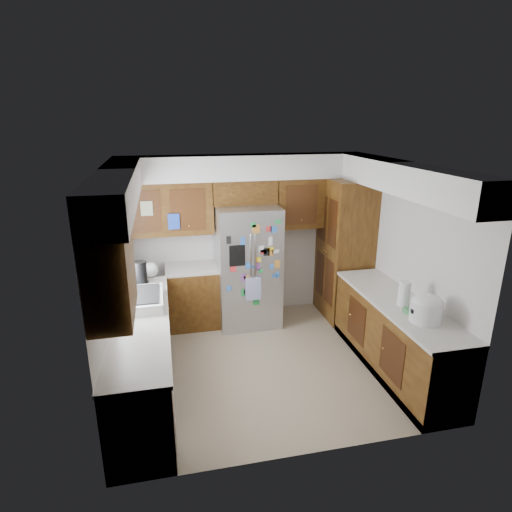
# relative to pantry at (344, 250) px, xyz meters

# --- Properties ---
(floor) EXTENTS (3.60, 3.60, 0.00)m
(floor) POSITION_rel_pantry_xyz_m (-1.50, -1.15, -1.07)
(floor) COLOR tan
(floor) RESTS_ON ground
(room_shell) EXTENTS (3.64, 3.24, 2.52)m
(room_shell) POSITION_rel_pantry_xyz_m (-1.61, -0.79, 0.75)
(room_shell) COLOR beige
(room_shell) RESTS_ON ground
(left_counter_run) EXTENTS (1.36, 3.20, 0.92)m
(left_counter_run) POSITION_rel_pantry_xyz_m (-2.86, -1.12, -0.65)
(left_counter_run) COLOR #3E1F0C
(left_counter_run) RESTS_ON ground
(right_counter_run) EXTENTS (0.63, 2.25, 0.92)m
(right_counter_run) POSITION_rel_pantry_xyz_m (0.00, -1.62, -0.65)
(right_counter_run) COLOR #3E1F0C
(right_counter_run) RESTS_ON ground
(pantry) EXTENTS (0.60, 0.90, 2.15)m
(pantry) POSITION_rel_pantry_xyz_m (0.00, 0.00, 0.00)
(pantry) COLOR #3E1F0C
(pantry) RESTS_ON ground
(fridge) EXTENTS (0.90, 0.79, 1.80)m
(fridge) POSITION_rel_pantry_xyz_m (-1.50, 0.05, -0.17)
(fridge) COLOR #9D9DA2
(fridge) RESTS_ON ground
(bridge_cabinet) EXTENTS (0.96, 0.34, 0.35)m
(bridge_cabinet) POSITION_rel_pantry_xyz_m (-1.50, 0.28, 0.90)
(bridge_cabinet) COLOR #3E1F0C
(bridge_cabinet) RESTS_ON fridge
(fridge_top_items) EXTENTS (0.82, 0.27, 0.26)m
(fridge_top_items) POSITION_rel_pantry_xyz_m (-1.59, 0.23, 1.19)
(fridge_top_items) COLOR #1416C8
(fridge_top_items) RESTS_ON bridge_cabinet
(sink_assembly) EXTENTS (0.52, 0.70, 0.37)m
(sink_assembly) POSITION_rel_pantry_xyz_m (-3.00, -1.05, -0.09)
(sink_assembly) COLOR white
(sink_assembly) RESTS_ON left_counter_run
(left_counter_clutter) EXTENTS (0.40, 0.88, 0.38)m
(left_counter_clutter) POSITION_rel_pantry_xyz_m (-2.98, -0.34, -0.02)
(left_counter_clutter) COLOR black
(left_counter_clutter) RESTS_ON left_counter_run
(rice_cooker) EXTENTS (0.35, 0.34, 0.30)m
(rice_cooker) POSITION_rel_pantry_xyz_m (-0.00, -2.14, 0.00)
(rice_cooker) COLOR silver
(rice_cooker) RESTS_ON right_counter_run
(paper_towel) EXTENTS (0.13, 0.13, 0.30)m
(paper_towel) POSITION_rel_pantry_xyz_m (-0.02, -1.73, -0.00)
(paper_towel) COLOR white
(paper_towel) RESTS_ON right_counter_run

